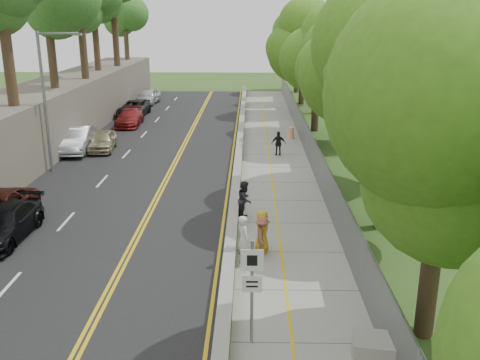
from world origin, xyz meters
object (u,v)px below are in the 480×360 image
construction_barrel (291,133)px  person_far (279,143)px  concrete_block (377,353)px  streetlight (48,92)px  signpost (252,281)px  painter_0 (262,231)px

construction_barrel → person_far: 5.08m
concrete_block → person_far: (-1.50, 21.82, 0.38)m
streetlight → signpost: (11.51, -17.02, -2.68)m
signpost → concrete_block: (3.25, -0.98, -1.50)m
concrete_block → person_far: size_ratio=0.79×
streetlight → painter_0: 16.61m
concrete_block → streetlight: bearing=129.4°
concrete_block → signpost: bearing=163.1°
construction_barrel → concrete_block: 26.75m
signpost → construction_barrel: bearing=83.6°
construction_barrel → painter_0: 19.87m
concrete_block → person_far: person_far is taller
painter_0 → person_far: painter_0 is taller
signpost → construction_barrel: signpost is taller
concrete_block → painter_0: painter_0 is taller
person_far → signpost: bearing=82.4°
construction_barrel → concrete_block: bearing=-89.3°
person_far → painter_0: bearing=82.0°
construction_barrel → streetlight: bearing=-148.7°
streetlight → signpost: bearing=-55.9°
signpost → person_far: 20.94m
concrete_block → painter_0: (-2.85, 7.04, 0.43)m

